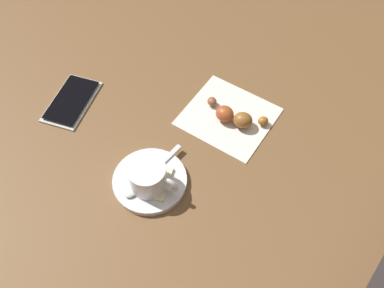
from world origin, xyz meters
TOP-DOWN VIEW (x-y plane):
  - ground_plane at (0.00, 0.00)m, footprint 1.80×1.80m
  - saucer at (0.11, 0.02)m, footprint 0.13×0.13m
  - espresso_cup at (0.11, 0.03)m, footprint 0.07×0.09m
  - teaspoon at (0.11, 0.02)m, footprint 0.14×0.04m
  - sugar_packet at (0.09, 0.04)m, footprint 0.06×0.05m
  - napkin at (-0.10, 0.00)m, footprint 0.20×0.20m
  - croissant at (-0.10, 0.01)m, footprint 0.08×0.13m
  - cell_phone at (0.12, -0.23)m, footprint 0.15×0.13m

SIDE VIEW (x-z plane):
  - ground_plane at x=0.00m, z-range 0.00..0.00m
  - napkin at x=-0.10m, z-range 0.00..0.00m
  - cell_phone at x=0.12m, z-range 0.00..0.01m
  - saucer at x=0.11m, z-range 0.00..0.01m
  - teaspoon at x=0.11m, z-range 0.01..0.02m
  - sugar_packet at x=0.09m, z-range 0.01..0.02m
  - croissant at x=-0.10m, z-range 0.00..0.03m
  - espresso_cup at x=0.11m, z-range 0.01..0.06m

